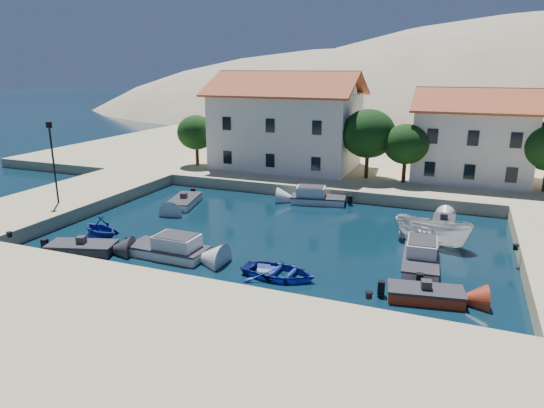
{
  "coord_description": "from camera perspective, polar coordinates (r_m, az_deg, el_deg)",
  "views": [
    {
      "loc": [
        11.33,
        -19.48,
        11.19
      ],
      "look_at": [
        -0.64,
        10.52,
        2.0
      ],
      "focal_mm": 32.0,
      "sensor_mm": 36.0,
      "label": 1
    }
  ],
  "objects": [
    {
      "name": "ground",
      "position": [
        25.15,
        -7.69,
        -10.68
      ],
      "size": [
        400.0,
        400.0,
        0.0
      ],
      "primitive_type": "plane",
      "color": "black",
      "rests_on": "ground"
    },
    {
      "name": "quay_south",
      "position": [
        20.59,
        -16.23,
        -16.08
      ],
      "size": [
        52.0,
        12.0,
        1.0
      ],
      "primitive_type": "cube",
      "color": "tan",
      "rests_on": "ground"
    },
    {
      "name": "quay_west",
      "position": [
        43.62,
        -23.29,
        0.38
      ],
      "size": [
        8.0,
        20.0,
        1.0
      ],
      "primitive_type": "cube",
      "color": "tan",
      "rests_on": "ground"
    },
    {
      "name": "quay_north",
      "position": [
        59.2,
        12.37,
        5.11
      ],
      "size": [
        80.0,
        36.0,
        1.0
      ],
      "primitive_type": "cube",
      "color": "tan",
      "rests_on": "ground"
    },
    {
      "name": "hills",
      "position": [
        147.51,
        24.71,
        0.83
      ],
      "size": [
        254.0,
        176.0,
        99.0
      ],
      "color": "gray",
      "rests_on": "ground"
    },
    {
      "name": "building_left",
      "position": [
        50.81,
        1.71,
        9.94
      ],
      "size": [
        14.7,
        9.45,
        9.7
      ],
      "color": "silver",
      "rests_on": "quay_north"
    },
    {
      "name": "building_mid",
      "position": [
        48.85,
        22.58,
        7.66
      ],
      "size": [
        10.5,
        8.4,
        8.3
      ],
      "color": "silver",
      "rests_on": "quay_north"
    },
    {
      "name": "trees",
      "position": [
        45.89,
        13.11,
        7.52
      ],
      "size": [
        37.3,
        5.3,
        6.45
      ],
      "color": "#382314",
      "rests_on": "quay_north"
    },
    {
      "name": "lamppost",
      "position": [
        40.34,
        -24.41,
        5.29
      ],
      "size": [
        0.35,
        0.25,
        6.22
      ],
      "color": "black",
      "rests_on": "quay_west"
    },
    {
      "name": "bollards",
      "position": [
        26.8,
        1.56,
        -6.12
      ],
      "size": [
        29.36,
        9.56,
        0.3
      ],
      "color": "black",
      "rests_on": "ground"
    },
    {
      "name": "motorboat_grey_sw",
      "position": [
        32.51,
        -21.43,
        -4.84
      ],
      "size": [
        4.46,
        2.93,
        1.25
      ],
      "rotation": [
        0.0,
        0.0,
        0.29
      ],
      "color": "#302F34",
      "rests_on": "ground"
    },
    {
      "name": "cabin_cruiser_south",
      "position": [
        30.4,
        -12.16,
        -5.12
      ],
      "size": [
        5.01,
        2.23,
        1.6
      ],
      "rotation": [
        0.0,
        0.0,
        -0.02
      ],
      "color": "silver",
      "rests_on": "ground"
    },
    {
      "name": "rowboat_south",
      "position": [
        27.04,
        0.79,
        -8.56
      ],
      "size": [
        4.34,
        3.18,
        0.88
      ],
      "primitive_type": "imported",
      "rotation": [
        0.0,
        0.0,
        1.53
      ],
      "color": "navy",
      "rests_on": "ground"
    },
    {
      "name": "motorboat_red_se",
      "position": [
        25.59,
        17.6,
        -10.11
      ],
      "size": [
        3.9,
        2.23,
        1.25
      ],
      "rotation": [
        0.0,
        0.0,
        0.17
      ],
      "color": "maroon",
      "rests_on": "ground"
    },
    {
      "name": "cabin_cruiser_east",
      "position": [
        29.41,
        17.1,
        -6.22
      ],
      "size": [
        2.33,
        5.04,
        1.6
      ],
      "rotation": [
        0.0,
        0.0,
        1.64
      ],
      "color": "silver",
      "rests_on": "ground"
    },
    {
      "name": "boat_east",
      "position": [
        33.44,
        18.19,
        -4.49
      ],
      "size": [
        5.36,
        3.09,
        1.95
      ],
      "primitive_type": "imported",
      "rotation": [
        0.0,
        0.0,
        1.32
      ],
      "color": "silver",
      "rests_on": "ground"
    },
    {
      "name": "motorboat_white_ne",
      "position": [
        37.04,
        19.52,
        -2.16
      ],
      "size": [
        1.56,
        3.27,
        1.25
      ],
      "rotation": [
        0.0,
        0.0,
        1.56
      ],
      "color": "silver",
      "rests_on": "ground"
    },
    {
      "name": "rowboat_west",
      "position": [
        34.75,
        -19.43,
        -3.84
      ],
      "size": [
        4.18,
        3.89,
        1.79
      ],
      "primitive_type": "imported",
      "rotation": [
        0.0,
        0.0,
        -1.91
      ],
      "color": "navy",
      "rests_on": "ground"
    },
    {
      "name": "motorboat_white_west",
      "position": [
        41.18,
        -10.31,
        0.28
      ],
      "size": [
        2.92,
        4.72,
        1.25
      ],
      "rotation": [
        0.0,
        0.0,
        -1.33
      ],
      "color": "silver",
      "rests_on": "ground"
    },
    {
      "name": "cabin_cruiser_north",
      "position": [
        41.19,
        5.46,
        0.73
      ],
      "size": [
        4.84,
        2.71,
        1.6
      ],
      "rotation": [
        0.0,
        0.0,
        3.32
      ],
      "color": "silver",
      "rests_on": "ground"
    }
  ]
}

